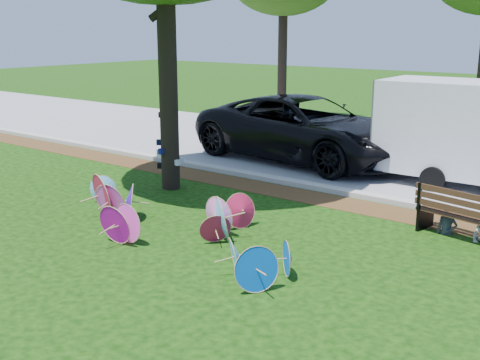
% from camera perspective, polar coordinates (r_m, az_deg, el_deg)
% --- Properties ---
extents(ground, '(90.00, 90.00, 0.00)m').
position_cam_1_polar(ground, '(10.93, -8.52, -6.26)').
color(ground, black).
rests_on(ground, ground).
extents(mulch_strip, '(90.00, 1.00, 0.01)m').
position_cam_1_polar(mulch_strip, '(14.25, 4.49, -1.20)').
color(mulch_strip, '#472D16').
rests_on(mulch_strip, ground).
extents(curb, '(90.00, 0.30, 0.12)m').
position_cam_1_polar(curb, '(14.81, 5.97, -0.42)').
color(curb, '#B7B5AD').
rests_on(curb, ground).
extents(street, '(90.00, 8.00, 0.01)m').
position_cam_1_polar(street, '(18.41, 12.73, 2.04)').
color(street, gray).
rests_on(street, ground).
extents(parasol_pile, '(5.97, 2.89, 0.92)m').
position_cam_1_polar(parasol_pile, '(11.38, -7.00, -3.35)').
color(parasol_pile, '#BF1B43').
rests_on(parasol_pile, ground).
extents(black_van, '(7.01, 3.83, 1.86)m').
position_cam_1_polar(black_van, '(17.61, 6.16, 4.84)').
color(black_van, black).
rests_on(black_van, ground).
extents(cargo_trailer, '(3.27, 2.12, 2.85)m').
position_cam_1_polar(cargo_trailer, '(15.74, 19.30, 4.80)').
color(cargo_trailer, silver).
rests_on(cargo_trailer, ground).
extents(park_bench, '(1.91, 1.03, 0.95)m').
position_cam_1_polar(park_bench, '(11.81, 20.68, -3.04)').
color(park_bench, black).
rests_on(park_bench, ground).
extents(person_left, '(0.43, 0.34, 1.04)m').
position_cam_1_polar(person_left, '(11.94, 19.18, -2.49)').
color(person_left, '#313843').
rests_on(person_left, ground).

